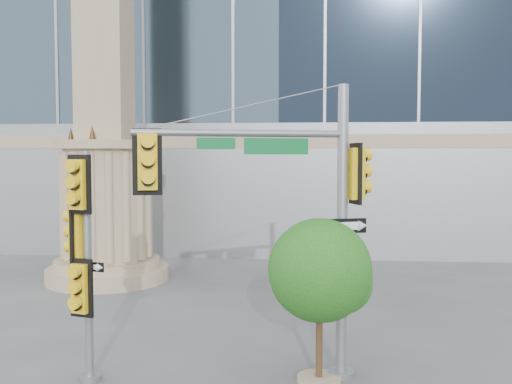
{
  "coord_description": "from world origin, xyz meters",
  "views": [
    {
      "loc": [
        1.22,
        -11.08,
        4.53
      ],
      "look_at": [
        0.07,
        2.0,
        3.71
      ],
      "focal_mm": 40.0,
      "sensor_mm": 36.0,
      "label": 1
    }
  ],
  "objects": [
    {
      "name": "main_signal_pole",
      "position": [
        0.93,
        0.2,
        3.7
      ],
      "size": [
        4.48,
        1.83,
        5.98
      ],
      "rotation": [
        0.0,
        0.0,
        0.32
      ],
      "color": "slate",
      "rests_on": "ground"
    },
    {
      "name": "ground",
      "position": [
        0.0,
        0.0,
        0.0
      ],
      "size": [
        120.0,
        120.0,
        0.0
      ],
      "primitive_type": "plane",
      "color": "#545456",
      "rests_on": "ground"
    },
    {
      "name": "monument",
      "position": [
        -6.0,
        9.0,
        5.52
      ],
      "size": [
        4.4,
        4.4,
        16.6
      ],
      "color": "tan",
      "rests_on": "ground"
    },
    {
      "name": "street_tree",
      "position": [
        1.54,
        0.23,
        2.18
      ],
      "size": [
        2.12,
        2.07,
        3.31
      ],
      "color": "tan",
      "rests_on": "ground"
    },
    {
      "name": "secondary_signal_pole",
      "position": [
        -3.19,
        -0.24,
        2.72
      ],
      "size": [
        0.8,
        0.72,
        4.64
      ],
      "rotation": [
        0.0,
        0.0,
        -0.27
      ],
      "color": "slate",
      "rests_on": "ground"
    }
  ]
}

